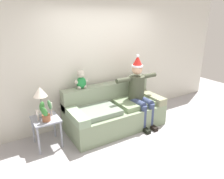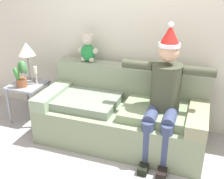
{
  "view_description": "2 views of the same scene",
  "coord_description": "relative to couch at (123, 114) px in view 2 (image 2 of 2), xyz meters",
  "views": [
    {
      "loc": [
        -2.16,
        -2.45,
        2.26
      ],
      "look_at": [
        -0.11,
        0.91,
        0.89
      ],
      "focal_mm": 33.53,
      "sensor_mm": 36.0,
      "label": 1
    },
    {
      "loc": [
        0.89,
        -1.93,
        1.99
      ],
      "look_at": [
        -0.09,
        0.85,
        0.72
      ],
      "focal_mm": 43.7,
      "sensor_mm": 36.0,
      "label": 2
    }
  ],
  "objects": [
    {
      "name": "back_wall",
      "position": [
        0.0,
        0.55,
        1.01
      ],
      "size": [
        7.0,
        0.1,
        2.7
      ],
      "primitive_type": "cube",
      "color": "beige",
      "rests_on": "ground_plane"
    },
    {
      "name": "couch",
      "position": [
        0.0,
        0.0,
        0.0
      ],
      "size": [
        2.03,
        0.95,
        0.88
      ],
      "color": "gray",
      "rests_on": "ground_plane"
    },
    {
      "name": "person_seated",
      "position": [
        0.52,
        -0.17,
        0.44
      ],
      "size": [
        1.02,
        0.77,
        1.53
      ],
      "color": "#3E4332",
      "rests_on": "ground_plane"
    },
    {
      "name": "teddy_bear",
      "position": [
        -0.59,
        0.3,
        0.72
      ],
      "size": [
        0.29,
        0.17,
        0.38
      ],
      "color": "#23853F",
      "rests_on": "couch"
    },
    {
      "name": "side_table",
      "position": [
        -1.43,
        0.03,
        0.11
      ],
      "size": [
        0.46,
        0.49,
        0.54
      ],
      "color": "#9096A6",
      "rests_on": "ground_plane"
    },
    {
      "name": "table_lamp",
      "position": [
        -1.45,
        0.13,
        0.66
      ],
      "size": [
        0.24,
        0.24,
        0.57
      ],
      "color": "gray",
      "rests_on": "side_table"
    },
    {
      "name": "potted_plant",
      "position": [
        -1.43,
        -0.07,
        0.37
      ],
      "size": [
        0.24,
        0.22,
        0.39
      ],
      "color": "#955536",
      "rests_on": "side_table"
    },
    {
      "name": "candle_tall",
      "position": [
        -1.55,
        0.01,
        0.34
      ],
      "size": [
        0.04,
        0.04,
        0.21
      ],
      "color": "beige",
      "rests_on": "side_table"
    },
    {
      "name": "candle_short",
      "position": [
        -1.3,
        0.07,
        0.37
      ],
      "size": [
        0.04,
        0.04,
        0.26
      ],
      "color": "beige",
      "rests_on": "side_table"
    }
  ]
}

